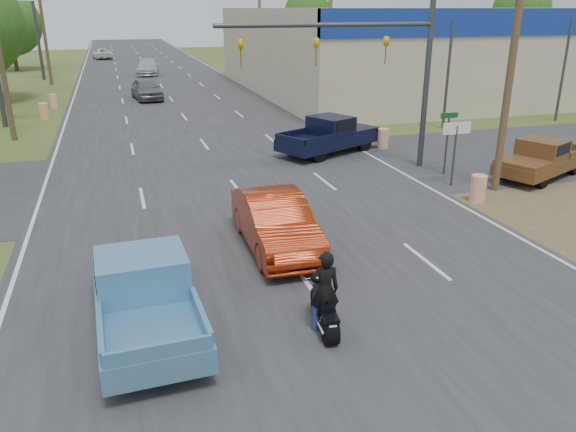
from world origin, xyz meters
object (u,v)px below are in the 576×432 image
object	(u,v)px
rider	(325,294)
brown_pickup	(540,159)
distant_car_grey	(146,89)
distant_car_silver	(147,67)
red_convertible	(276,223)
motorcycle	(324,314)
distant_car_white	(102,54)
blue_pickup	(144,290)
navy_pickup	(331,134)

from	to	relation	value
rider	brown_pickup	bearing A→B (deg)	-140.13
distant_car_grey	distant_car_silver	world-z (taller)	distant_car_grey
red_convertible	brown_pickup	xyz separation A→B (m)	(12.43, 3.81, 0.00)
red_convertible	motorcycle	distance (m)	4.66
rider	distant_car_silver	world-z (taller)	rider
brown_pickup	distant_car_white	xyz separation A→B (m)	(-17.38, 65.19, -0.12)
red_convertible	distant_car_grey	size ratio (longest dim) A/B	1.05
rider	red_convertible	bearing A→B (deg)	-86.54
red_convertible	distant_car_silver	bearing A→B (deg)	91.33
distant_car_silver	distant_car_grey	bearing A→B (deg)	-87.91
blue_pickup	distant_car_white	distance (m)	72.28
navy_pickup	motorcycle	bearing A→B (deg)	-47.52
rider	distant_car_grey	bearing A→B (deg)	-81.44
navy_pickup	distant_car_silver	world-z (taller)	navy_pickup
navy_pickup	distant_car_silver	distance (m)	37.47
rider	distant_car_silver	size ratio (longest dim) A/B	0.33
distant_car_grey	distant_car_white	xyz separation A→B (m)	(-3.33, 38.94, -0.11)
blue_pickup	red_convertible	bearing A→B (deg)	37.67
rider	navy_pickup	distance (m)	16.08
distant_car_silver	rider	bearing A→B (deg)	-83.59
motorcycle	distant_car_grey	bearing A→B (deg)	98.55
motorcycle	brown_pickup	size ratio (longest dim) A/B	0.37
red_convertible	distant_car_white	world-z (taller)	red_convertible
brown_pickup	red_convertible	bearing A→B (deg)	83.06
red_convertible	brown_pickup	size ratio (longest dim) A/B	0.95
navy_pickup	distant_car_grey	xyz separation A→B (m)	(-7.35, 19.73, -0.10)
navy_pickup	blue_pickup	bearing A→B (deg)	-61.15
blue_pickup	distant_car_silver	world-z (taller)	blue_pickup
navy_pickup	red_convertible	bearing A→B (deg)	-54.83
brown_pickup	distant_car_white	distance (m)	67.47
motorcycle	brown_pickup	distance (m)	15.22
brown_pickup	distant_car_white	bearing A→B (deg)	-9.07
motorcycle	blue_pickup	xyz separation A→B (m)	(-3.68, 1.37, 0.45)
distant_car_silver	distant_car_white	distance (m)	22.19
blue_pickup	distant_car_white	xyz separation A→B (m)	(-1.04, 72.27, -0.19)
red_convertible	rider	world-z (taller)	rider
rider	distant_car_white	distance (m)	73.76
navy_pickup	brown_pickup	distance (m)	9.35
distant_car_grey	brown_pickup	bearing A→B (deg)	-68.45
distant_car_grey	distant_car_silver	bearing A→B (deg)	79.23
blue_pickup	distant_car_grey	distance (m)	33.41
motorcycle	distant_car_grey	distance (m)	34.73
motorcycle	brown_pickup	world-z (taller)	brown_pickup
blue_pickup	distant_car_grey	xyz separation A→B (m)	(2.29, 33.33, -0.09)
motorcycle	rider	size ratio (longest dim) A/B	1.08
brown_pickup	distant_car_white	size ratio (longest dim) A/B	1.04
red_convertible	distant_car_grey	world-z (taller)	red_convertible
motorcycle	blue_pickup	size ratio (longest dim) A/B	0.36
blue_pickup	distant_car_silver	distance (m)	50.69
navy_pickup	brown_pickup	bearing A→B (deg)	19.97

